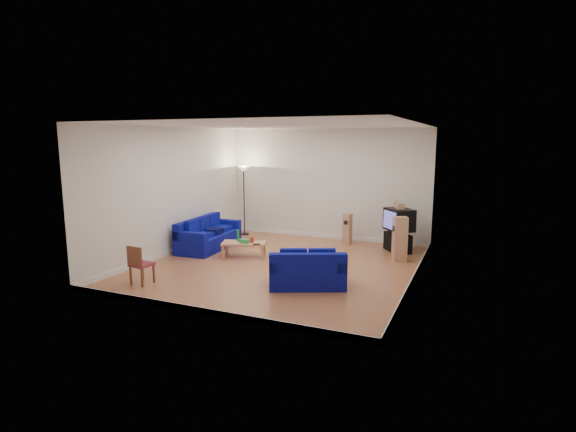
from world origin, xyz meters
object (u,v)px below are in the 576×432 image
at_px(tv_stand, 398,242).
at_px(television, 399,220).
at_px(coffee_table, 244,244).
at_px(sofa_loveseat, 307,273).
at_px(sofa_three_seat, 207,237).

bearing_deg(tv_stand, television, -11.70).
bearing_deg(coffee_table, television, 31.18).
xyz_separation_m(tv_stand, television, (0.02, -0.04, 0.61)).
bearing_deg(sofa_loveseat, tv_stand, 48.19).
bearing_deg(coffee_table, tv_stand, 31.87).
height_order(sofa_three_seat, tv_stand, sofa_three_seat).
relative_size(tv_stand, television, 0.86).
distance_m(coffee_table, tv_stand, 3.99).
xyz_separation_m(sofa_loveseat, coffee_table, (-2.24, 1.48, 0.05)).
bearing_deg(television, tv_stand, 164.14).
height_order(coffee_table, tv_stand, tv_stand).
bearing_deg(sofa_loveseat, coffee_table, 122.40).
distance_m(sofa_loveseat, tv_stand, 3.77).
height_order(sofa_loveseat, television, television).
distance_m(sofa_three_seat, sofa_loveseat, 4.10).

